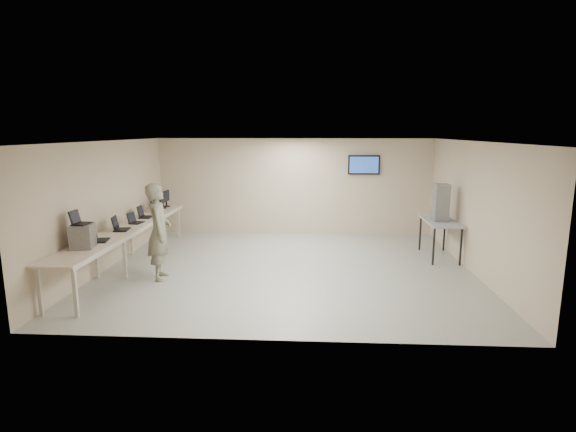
# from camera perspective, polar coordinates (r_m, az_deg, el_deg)

# --- Properties ---
(room) EXTENTS (8.01, 7.01, 2.81)m
(room) POSITION_cam_1_polar(r_m,az_deg,el_deg) (9.79, 0.15, 1.34)
(room) COLOR #B7B7AA
(room) RESTS_ON ground
(workbench) EXTENTS (0.76, 6.00, 0.90)m
(workbench) POSITION_cam_1_polar(r_m,az_deg,el_deg) (10.67, -19.69, -1.70)
(workbench) COLOR beige
(workbench) RESTS_ON ground
(equipment_box) EXTENTS (0.45, 0.49, 0.44)m
(equipment_box) POSITION_cam_1_polar(r_m,az_deg,el_deg) (9.03, -24.62, -2.34)
(equipment_box) COLOR gray
(equipment_box) RESTS_ON workbench
(laptop_on_box) EXTENTS (0.28, 0.34, 0.26)m
(laptop_on_box) POSITION_cam_1_polar(r_m,az_deg,el_deg) (9.00, -25.05, -0.54)
(laptop_on_box) COLOR black
(laptop_on_box) RESTS_ON equipment_box
(laptop_0) EXTENTS (0.39, 0.44, 0.31)m
(laptop_0) POSITION_cam_1_polar(r_m,az_deg,el_deg) (9.50, -23.08, -2.48)
(laptop_0) COLOR black
(laptop_0) RESTS_ON workbench
(laptop_1) EXTENTS (0.38, 0.43, 0.31)m
(laptop_1) POSITION_cam_1_polar(r_m,az_deg,el_deg) (10.36, -20.67, -1.27)
(laptop_1) COLOR black
(laptop_1) RESTS_ON workbench
(laptop_2) EXTENTS (0.32, 0.36, 0.26)m
(laptop_2) POSITION_cam_1_polar(r_m,az_deg,el_deg) (11.01, -18.92, -0.53)
(laptop_2) COLOR black
(laptop_2) RESTS_ON workbench
(laptop_3) EXTENTS (0.32, 0.38, 0.29)m
(laptop_3) POSITION_cam_1_polar(r_m,az_deg,el_deg) (11.67, -17.86, 0.18)
(laptop_3) COLOR black
(laptop_3) RESTS_ON workbench
(laptop_4) EXTENTS (0.38, 0.42, 0.28)m
(laptop_4) POSITION_cam_1_polar(r_m,az_deg,el_deg) (12.42, -16.54, 0.86)
(laptop_4) COLOR black
(laptop_4) RESTS_ON workbench
(monitor_near) EXTENTS (0.20, 0.44, 0.44)m
(monitor_near) POSITION_cam_1_polar(r_m,az_deg,el_deg) (12.87, -15.63, 2.11)
(monitor_near) COLOR black
(monitor_near) RESTS_ON workbench
(monitor_far) EXTENTS (0.20, 0.46, 0.45)m
(monitor_far) POSITION_cam_1_polar(r_m,az_deg,el_deg) (13.14, -15.22, 2.34)
(monitor_far) COLOR black
(monitor_far) RESTS_ON workbench
(soldier) EXTENTS (0.64, 0.82, 1.99)m
(soldier) POSITION_cam_1_polar(r_m,az_deg,el_deg) (9.52, -16.05, -1.92)
(soldier) COLOR #586046
(soldier) RESTS_ON ground
(side_table) EXTENTS (0.71, 1.51, 0.91)m
(side_table) POSITION_cam_1_polar(r_m,az_deg,el_deg) (11.32, 18.78, -0.90)
(side_table) COLOR #979AA0
(side_table) RESTS_ON ground
(storage_bins) EXTENTS (0.33, 0.37, 0.88)m
(storage_bins) POSITION_cam_1_polar(r_m,az_deg,el_deg) (11.23, 18.84, 1.65)
(storage_bins) COLOR gray
(storage_bins) RESTS_ON side_table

